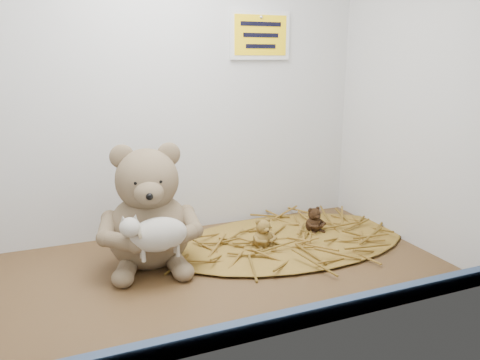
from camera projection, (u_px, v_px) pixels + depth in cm
name	position (u px, v px, depth cm)	size (l,w,h in cm)	color
alcove_shell	(177.00, 75.00, 105.72)	(120.40, 60.20, 90.40)	#422717
front_rail	(240.00, 331.00, 82.78)	(119.28, 2.20, 3.60)	#3E5476
straw_bed	(289.00, 240.00, 127.42)	(68.49, 39.77, 1.33)	brown
main_teddy	(148.00, 206.00, 110.43)	(23.98, 25.31, 29.74)	#806B4F
toy_lamb	(159.00, 235.00, 101.74)	(16.39, 10.00, 10.59)	#BEB6AA
mini_teddy_tan	(263.00, 232.00, 120.84)	(6.27, 6.62, 7.78)	olive
mini_teddy_brown	(314.00, 218.00, 131.78)	(5.82, 6.15, 7.22)	black
wall_sign	(260.00, 35.00, 132.49)	(16.00, 1.20, 11.00)	yellow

